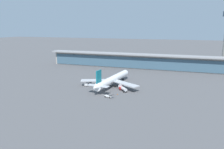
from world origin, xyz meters
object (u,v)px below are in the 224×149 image
(service_truck_near_nose_red, at_px, (123,89))
(safety_cone_alpha, at_px, (117,94))
(airliner_on_stand, at_px, (112,80))
(service_truck_under_wing_white, at_px, (89,83))
(service_truck_mid_apron_white, at_px, (108,96))

(service_truck_near_nose_red, height_order, safety_cone_alpha, service_truck_near_nose_red)
(airliner_on_stand, relative_size, service_truck_under_wing_white, 7.89)
(airliner_on_stand, height_order, service_truck_under_wing_white, airliner_on_stand)
(airliner_on_stand, height_order, safety_cone_alpha, airliner_on_stand)
(service_truck_under_wing_white, xyz_separation_m, service_truck_mid_apron_white, (23.97, -22.96, -0.88))
(service_truck_mid_apron_white, bearing_deg, service_truck_under_wing_white, 136.23)
(service_truck_near_nose_red, xyz_separation_m, service_truck_mid_apron_white, (-4.86, -15.76, -0.90))
(service_truck_mid_apron_white, xyz_separation_m, safety_cone_alpha, (3.35, 7.26, -0.49))
(service_truck_near_nose_red, height_order, service_truck_mid_apron_white, service_truck_near_nose_red)
(airliner_on_stand, bearing_deg, service_truck_near_nose_red, -41.35)
(airliner_on_stand, distance_m, safety_cone_alpha, 21.24)
(service_truck_near_nose_red, distance_m, safety_cone_alpha, 8.75)
(service_truck_near_nose_red, distance_m, service_truck_mid_apron_white, 16.52)
(service_truck_near_nose_red, height_order, service_truck_under_wing_white, service_truck_under_wing_white)
(safety_cone_alpha, bearing_deg, service_truck_under_wing_white, 150.10)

